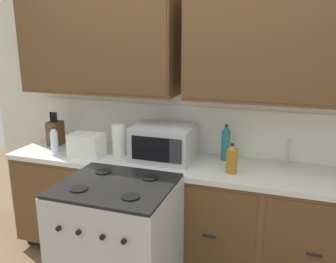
# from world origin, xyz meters

# --- Properties ---
(wall_unit) EXTENTS (4.04, 0.40, 2.38)m
(wall_unit) POSITION_xyz_m (0.00, 0.50, 1.63)
(wall_unit) COLOR silver
(wall_unit) RESTS_ON ground_plane
(counter_run) EXTENTS (2.87, 0.64, 0.91)m
(counter_run) POSITION_xyz_m (0.00, 0.30, 0.47)
(counter_run) COLOR black
(counter_run) RESTS_ON ground_plane
(stove_range) EXTENTS (0.76, 0.68, 0.95)m
(stove_range) POSITION_xyz_m (-0.22, -0.33, 0.47)
(stove_range) COLOR #B7B7BC
(stove_range) RESTS_ON ground_plane
(microwave) EXTENTS (0.48, 0.37, 0.28)m
(microwave) POSITION_xyz_m (-0.11, 0.31, 1.05)
(microwave) COLOR #B7B7BC
(microwave) RESTS_ON counter_run
(toaster) EXTENTS (0.28, 0.18, 0.19)m
(toaster) POSITION_xyz_m (-0.75, 0.19, 1.01)
(toaster) COLOR white
(toaster) RESTS_ON counter_run
(knife_block) EXTENTS (0.11, 0.14, 0.31)m
(knife_block) POSITION_xyz_m (-1.19, 0.37, 1.03)
(knife_block) COLOR #52361E
(knife_block) RESTS_ON counter_run
(sink_faucet) EXTENTS (0.02, 0.02, 0.20)m
(sink_faucet) POSITION_xyz_m (0.85, 0.51, 1.01)
(sink_faucet) COLOR #B2B5BA
(sink_faucet) RESTS_ON counter_run
(paper_towel_roll) EXTENTS (0.12, 0.12, 0.26)m
(paper_towel_roll) POSITION_xyz_m (-0.51, 0.30, 1.04)
(paper_towel_roll) COLOR white
(paper_towel_roll) RESTS_ON counter_run
(bottle_teal) EXTENTS (0.07, 0.07, 0.30)m
(bottle_teal) POSITION_xyz_m (0.37, 0.47, 1.06)
(bottle_teal) COLOR #1E707A
(bottle_teal) RESTS_ON counter_run
(bottle_amber) EXTENTS (0.08, 0.08, 0.22)m
(bottle_amber) POSITION_xyz_m (0.46, 0.19, 1.02)
(bottle_amber) COLOR #9E6619
(bottle_amber) RESTS_ON counter_run
(bottle_clear) EXTENTS (0.06, 0.06, 0.23)m
(bottle_clear) POSITION_xyz_m (-1.07, 0.19, 1.02)
(bottle_clear) COLOR silver
(bottle_clear) RESTS_ON counter_run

